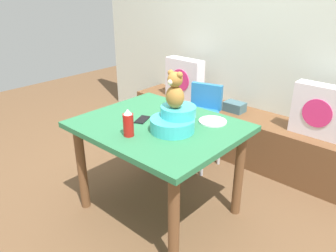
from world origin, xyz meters
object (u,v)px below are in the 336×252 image
at_px(infant_seat_teal, 174,120).
at_px(ketchup_bottle, 128,123).
at_px(coffee_mug, 187,111).
at_px(dinner_plate_near, 213,121).
at_px(teddy_bear, 175,91).
at_px(book_stack, 235,107).
at_px(cell_phone, 142,120).
at_px(dining_table, 159,138).
at_px(pillow_floral_left, 184,79).
at_px(pillow_floral_right, 320,111).
at_px(highchair, 201,115).

distance_m(infant_seat_teal, ketchup_bottle, 0.31).
bearing_deg(coffee_mug, dinner_plate_near, 12.68).
distance_m(teddy_bear, dinner_plate_near, 0.41).
height_order(book_stack, dinner_plate_near, dinner_plate_near).
distance_m(ketchup_bottle, cell_phone, 0.28).
bearing_deg(dining_table, ketchup_bottle, -92.59).
relative_size(pillow_floral_left, pillow_floral_right, 1.00).
bearing_deg(dinner_plate_near, infant_seat_teal, -112.30).
height_order(pillow_floral_left, book_stack, pillow_floral_left).
distance_m(dinner_plate_near, cell_phone, 0.51).
xyz_separation_m(dinner_plate_near, cell_phone, (-0.40, -0.31, -0.00)).
relative_size(pillow_floral_left, cell_phone, 3.06).
relative_size(pillow_floral_right, book_stack, 2.20).
relative_size(coffee_mug, cell_phone, 0.83).
bearing_deg(dining_table, highchair, 103.93).
distance_m(dining_table, cell_phone, 0.18).
distance_m(coffee_mug, dinner_plate_near, 0.21).
bearing_deg(dinner_plate_near, cell_phone, -142.24).
distance_m(teddy_bear, ketchup_bottle, 0.37).
bearing_deg(ketchup_bottle, teddy_bear, 58.42).
relative_size(dinner_plate_near, cell_phone, 1.39).
bearing_deg(cell_phone, book_stack, 65.27).
relative_size(ketchup_bottle, coffee_mug, 1.54).
height_order(dining_table, coffee_mug, coffee_mug).
bearing_deg(ketchup_bottle, infant_seat_teal, 58.47).
height_order(dinner_plate_near, cell_phone, dinner_plate_near).
relative_size(book_stack, cell_phone, 1.39).
xyz_separation_m(book_stack, infant_seat_teal, (0.25, -1.21, 0.30)).
height_order(dining_table, highchair, highchair).
bearing_deg(teddy_bear, infant_seat_teal, 90.00).
height_order(highchair, dinner_plate_near, highchair).
distance_m(highchair, infant_seat_teal, 0.90).
xyz_separation_m(dining_table, coffee_mug, (0.06, 0.24, 0.16)).
bearing_deg(dining_table, cell_phone, -167.31).
distance_m(dining_table, dinner_plate_near, 0.41).
bearing_deg(ketchup_bottle, coffee_mug, 81.44).
bearing_deg(infant_seat_teal, pillow_floral_left, 126.67).
distance_m(dining_table, teddy_bear, 0.42).
xyz_separation_m(coffee_mug, cell_phone, (-0.20, -0.27, -0.04)).
distance_m(highchair, ketchup_bottle, 1.10).
bearing_deg(highchair, ketchup_bottle, -80.23).
relative_size(pillow_floral_right, teddy_bear, 1.76).
distance_m(dining_table, ketchup_bottle, 0.34).
height_order(infant_seat_teal, dinner_plate_near, infant_seat_teal).
bearing_deg(dining_table, infant_seat_teal, -1.37).
distance_m(dining_table, coffee_mug, 0.29).
xyz_separation_m(book_stack, teddy_bear, (0.25, -1.21, 0.51)).
relative_size(book_stack, ketchup_bottle, 1.08).
bearing_deg(pillow_floral_right, highchair, -155.40).
distance_m(pillow_floral_right, highchair, 1.01).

